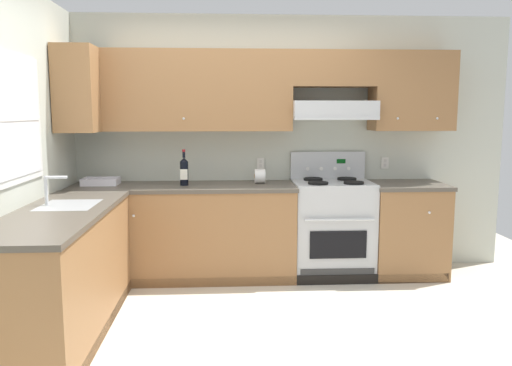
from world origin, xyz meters
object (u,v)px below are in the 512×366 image
at_px(wine_bottle, 184,171).
at_px(bowl, 101,182).
at_px(paper_towel_roll, 260,176).
at_px(stove, 332,227).

height_order(wine_bottle, bowl, wine_bottle).
bearing_deg(wine_bottle, bowl, 173.73).
bearing_deg(paper_towel_roll, wine_bottle, -170.75).
relative_size(wine_bottle, paper_towel_roll, 2.45).
distance_m(stove, bowl, 2.28).
bearing_deg(paper_towel_roll, stove, -6.96).
distance_m(bowl, paper_towel_roll, 1.53).
height_order(wine_bottle, paper_towel_roll, wine_bottle).
bearing_deg(stove, paper_towel_roll, 173.04).
xyz_separation_m(stove, wine_bottle, (-1.43, -0.03, 0.57)).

